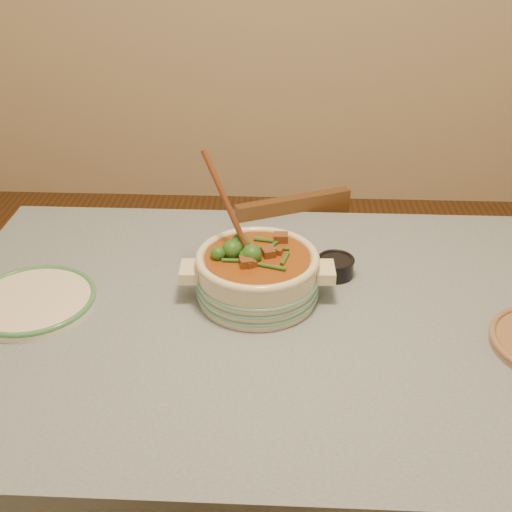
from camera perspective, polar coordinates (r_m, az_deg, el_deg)
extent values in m
cube|color=brown|center=(1.54, 2.76, -6.08)|extent=(1.60, 1.00, 0.05)
cube|color=#8092A7|center=(1.52, 2.79, -5.23)|extent=(1.68, 1.08, 0.01)
cylinder|color=brown|center=(2.23, -16.67, -6.46)|extent=(0.07, 0.07, 0.70)
cylinder|color=brown|center=(2.24, 21.78, -7.34)|extent=(0.07, 0.07, 0.70)
cylinder|color=beige|center=(1.55, 0.13, -1.94)|extent=(0.30, 0.30, 0.11)
torus|color=beige|center=(1.52, 0.13, -0.15)|extent=(0.30, 0.30, 0.02)
cube|color=beige|center=(1.55, 6.14, -1.42)|extent=(0.05, 0.08, 0.03)
cube|color=beige|center=(1.55, -5.88, -1.39)|extent=(0.05, 0.08, 0.03)
cylinder|color=brown|center=(1.52, 0.13, -0.38)|extent=(0.25, 0.25, 0.02)
cylinder|color=white|center=(1.63, -19.19, -3.89)|extent=(0.32, 0.32, 0.02)
torus|color=#3E8952|center=(1.63, -19.24, -3.62)|extent=(0.30, 0.30, 0.01)
cylinder|color=black|center=(1.66, 7.07, -1.01)|extent=(0.11, 0.11, 0.05)
torus|color=black|center=(1.65, 7.12, -0.31)|extent=(0.10, 0.10, 0.01)
cylinder|color=black|center=(1.66, 7.10, -0.59)|extent=(0.08, 0.08, 0.01)
cube|color=#513318|center=(2.30, 1.39, -2.13)|extent=(0.49, 0.49, 0.04)
cube|color=#513318|center=(2.07, 3.22, 0.19)|extent=(0.36, 0.18, 0.40)
cylinder|color=#513318|center=(2.59, 3.29, -3.40)|extent=(0.04, 0.04, 0.40)
cylinder|color=#513318|center=(2.50, -3.49, -4.86)|extent=(0.04, 0.04, 0.40)
cylinder|color=#513318|center=(2.36, 6.46, -7.45)|extent=(0.04, 0.04, 0.40)
cylinder|color=#513318|center=(2.25, -0.96, -9.29)|extent=(0.04, 0.04, 0.40)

